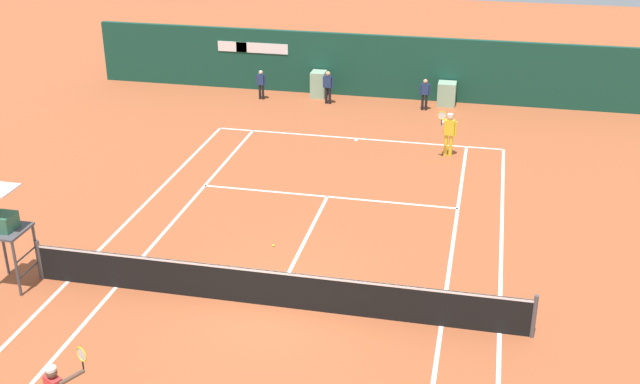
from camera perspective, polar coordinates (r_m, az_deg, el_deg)
The scene contains 9 objects.
ground_plane at distance 19.56m, azimuth -3.01°, elevation -7.26°, with size 80.00×80.00×0.01m.
tennis_net at distance 18.83m, azimuth -3.50°, elevation -6.83°, with size 12.10×0.10×1.07m.
sponsor_back_wall at distance 33.96m, azimuth 4.26°, elevation 8.89°, with size 25.00×1.02×2.65m.
umpire_chair at distance 20.59m, azimuth -21.74°, elevation -2.18°, with size 1.00×1.00×2.60m.
player_on_baseline at distance 27.78m, azimuth 9.23°, elevation 4.37°, with size 0.66×0.64×1.77m.
ball_kid_right_post at distance 32.57m, azimuth 7.53°, elevation 7.10°, with size 0.43×0.18×1.30m.
ball_kid_left_post at distance 33.10m, azimuth 0.58°, elevation 7.68°, with size 0.45×0.23×1.38m.
ball_kid_centre_post at distance 33.80m, azimuth -4.25°, elevation 7.83°, with size 0.41×0.20×1.25m.
tennis_ball_by_sideline at distance 21.65m, azimuth -3.36°, elevation -3.86°, with size 0.07×0.07×0.07m, color #CCE033.
Camera 1 is at (4.56, -15.49, 10.19)m, focal length 44.61 mm.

